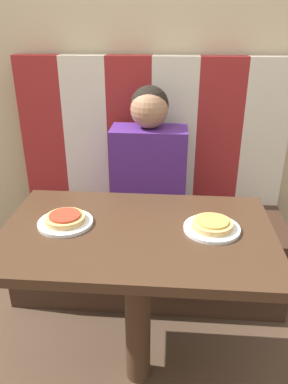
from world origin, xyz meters
name	(u,v)px	position (x,y,z in m)	size (l,w,h in m)	color
ground_plane	(138,373)	(0.00, 0.00, 0.00)	(12.00, 12.00, 0.00)	#4C3828
wall_back	(154,33)	(0.00, 0.92, 1.30)	(7.00, 0.05, 2.60)	#C6B28E
booth_seat	(148,251)	(0.00, 0.60, 0.22)	(1.39, 0.51, 0.43)	#382319
booth_backrest	(152,132)	(0.00, 0.82, 0.82)	(1.39, 0.09, 0.77)	maroon
dining_table	(137,256)	(0.00, 0.00, 0.60)	(0.94, 0.59, 0.70)	#422B1C
person	(149,158)	(0.00, 0.61, 0.75)	(0.36, 0.21, 0.66)	#4C237A
plate_left	(66,223)	(-0.26, 0.02, 0.71)	(0.19, 0.19, 0.01)	white
plate_right	(212,228)	(0.26, 0.02, 0.71)	(0.19, 0.19, 0.01)	white
pizza_left	(65,218)	(-0.26, 0.02, 0.73)	(0.14, 0.14, 0.03)	tan
pizza_right	(212,224)	(0.26, 0.02, 0.73)	(0.14, 0.14, 0.03)	tan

